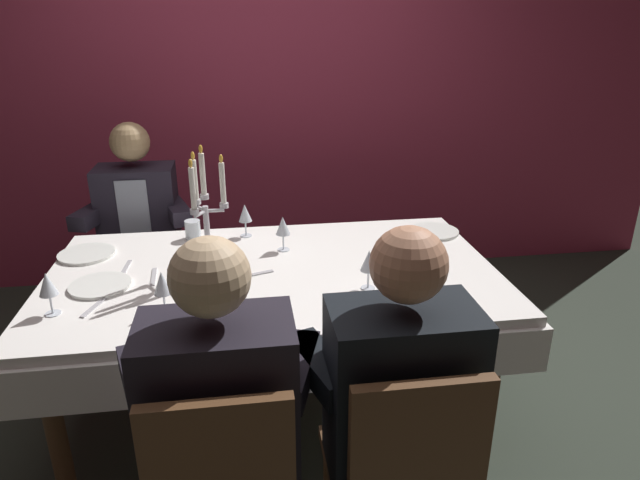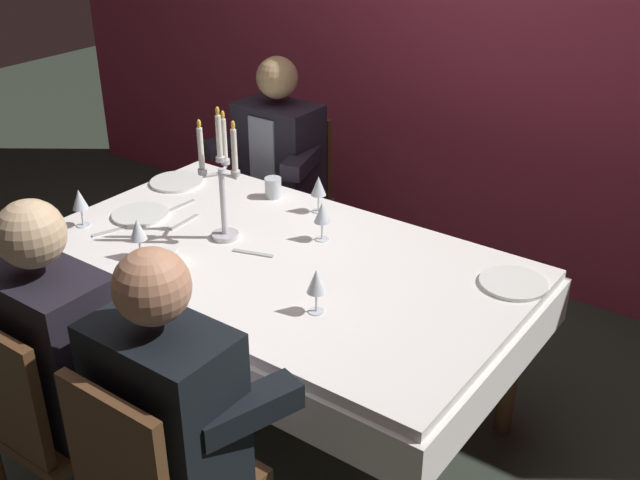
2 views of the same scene
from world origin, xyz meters
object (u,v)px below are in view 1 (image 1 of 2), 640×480
at_px(coffee_cup_0, 199,300).
at_px(wine_glass_1, 369,262).
at_px(dinner_plate_0, 100,285).
at_px(seated_diner_1, 220,409).
at_px(seated_diner_2, 401,392).
at_px(wine_glass_0, 162,284).
at_px(wine_glass_4, 48,286).
at_px(candelabra, 206,220).
at_px(wine_glass_3, 245,214).
at_px(wine_glass_2, 283,227).
at_px(dinner_plate_1, 86,254).
at_px(water_tumbler_1, 210,311).
at_px(dining_table, 274,295).
at_px(seated_diner_0, 139,213).
at_px(dinner_plate_2, 434,231).
at_px(water_tumbler_0, 193,230).

bearing_deg(coffee_cup_0, wine_glass_1, 4.66).
bearing_deg(wine_glass_1, dinner_plate_0, 171.00).
bearing_deg(seated_diner_1, seated_diner_2, 0.00).
relative_size(wine_glass_0, wine_glass_4, 1.00).
height_order(candelabra, seated_diner_2, candelabra).
xyz_separation_m(wine_glass_1, wine_glass_3, (-0.47, 0.65, -0.00)).
bearing_deg(wine_glass_1, wine_glass_2, 123.82).
xyz_separation_m(dinner_plate_1, wine_glass_1, (1.19, -0.51, 0.11)).
bearing_deg(dinner_plate_0, water_tumbler_1, -38.16).
height_order(dinner_plate_1, wine_glass_0, wine_glass_0).
bearing_deg(wine_glass_3, seated_diner_2, -72.39).
height_order(wine_glass_3, wine_glass_4, same).
bearing_deg(water_tumbler_1, wine_glass_2, 64.06).
xyz_separation_m(dinner_plate_1, seated_diner_1, (0.62, -1.17, -0.01)).
bearing_deg(seated_diner_2, wine_glass_4, 151.25).
xyz_separation_m(dining_table, wine_glass_0, (-0.42, -0.32, 0.23)).
bearing_deg(wine_glass_3, seated_diner_1, -94.35).
distance_m(dinner_plate_0, wine_glass_4, 0.26).
xyz_separation_m(dinner_plate_0, water_tumbler_1, (0.45, -0.35, 0.04)).
xyz_separation_m(candelabra, wine_glass_3, (0.16, 0.42, -0.13)).
bearing_deg(dinner_plate_1, wine_glass_0, -55.23).
height_order(seated_diner_0, seated_diner_2, same).
bearing_deg(dinner_plate_0, dining_table, 5.11).
height_order(dining_table, seated_diner_2, seated_diner_2).
relative_size(wine_glass_0, seated_diner_1, 0.13).
distance_m(dinner_plate_1, seated_diner_1, 1.33).
height_order(dinner_plate_0, water_tumbler_1, water_tumbler_1).
relative_size(dinner_plate_0, dinner_plate_1, 0.97).
bearing_deg(wine_glass_4, dinner_plate_2, 20.03).
bearing_deg(wine_glass_3, wine_glass_0, -112.68).
bearing_deg(candelabra, coffee_cup_0, -96.03).
height_order(wine_glass_0, seated_diner_0, seated_diner_0).
bearing_deg(water_tumbler_1, wine_glass_0, 149.04).
bearing_deg(water_tumbler_1, seated_diner_1, -85.11).
xyz_separation_m(seated_diner_0, seated_diner_1, (0.49, -1.77, 0.00)).
distance_m(dinner_plate_1, water_tumbler_1, 0.91).
relative_size(dining_table, seated_diner_0, 1.56).
bearing_deg(wine_glass_3, water_tumbler_1, -99.44).
height_order(dinner_plate_1, wine_glass_4, wine_glass_4).
relative_size(dining_table, water_tumbler_1, 20.35).
distance_m(dinner_plate_0, water_tumbler_0, 0.60).
xyz_separation_m(wine_glass_0, wine_glass_4, (-0.40, 0.05, 0.00)).
bearing_deg(dinner_plate_1, dinner_plate_0, -68.90).
height_order(wine_glass_4, coffee_cup_0, wine_glass_4).
relative_size(candelabra, coffee_cup_0, 4.16).
bearing_deg(water_tumbler_0, wine_glass_4, -123.27).
bearing_deg(candelabra, dinner_plate_0, -171.60).
relative_size(wine_glass_2, seated_diner_2, 0.13).
bearing_deg(water_tumbler_0, wine_glass_1, -42.29).
height_order(wine_glass_0, coffee_cup_0, wine_glass_0).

